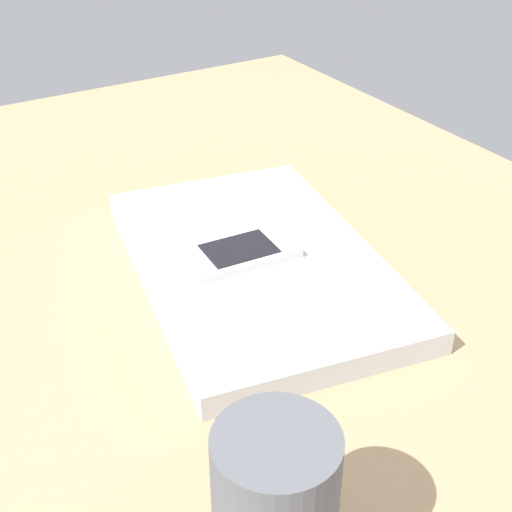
# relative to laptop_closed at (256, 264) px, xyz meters

# --- Properties ---
(desk_surface) EXTENTS (1.20, 0.80, 0.03)m
(desk_surface) POSITION_rel_laptop_closed_xyz_m (0.02, 0.01, -0.03)
(desk_surface) COLOR tan
(desk_surface) RESTS_ON ground
(laptop_closed) EXTENTS (0.37, 0.27, 0.02)m
(laptop_closed) POSITION_rel_laptop_closed_xyz_m (0.00, 0.00, 0.00)
(laptop_closed) COLOR #B7BABC
(laptop_closed) RESTS_ON desk_surface
(cell_phone_on_laptop) EXTENTS (0.06, 0.11, 0.01)m
(cell_phone_on_laptop) POSITION_rel_laptop_closed_xyz_m (-0.00, -0.02, 0.02)
(cell_phone_on_laptop) COLOR silver
(cell_phone_on_laptop) RESTS_ON laptop_closed
(pen_cup) EXTENTS (0.07, 0.07, 0.11)m
(pen_cup) POSITION_rel_laptop_closed_xyz_m (0.27, -0.15, 0.04)
(pen_cup) COLOR #595B60
(pen_cup) RESTS_ON desk_surface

